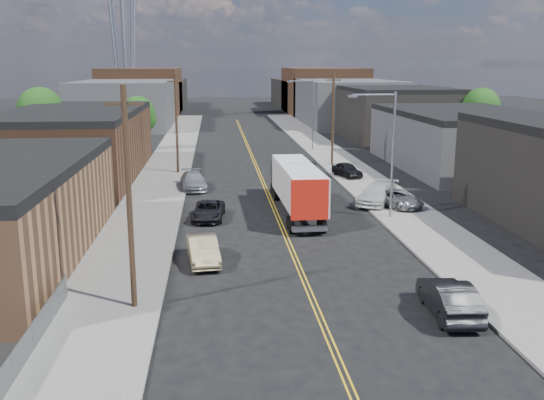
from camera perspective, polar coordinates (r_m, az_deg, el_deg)
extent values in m
plane|color=black|center=(77.04, -2.07, 4.57)|extent=(260.00, 260.00, 0.00)
cube|color=gold|center=(62.25, -1.26, 2.64)|extent=(0.32, 120.00, 0.01)
cube|color=slate|center=(62.29, -10.01, 2.52)|extent=(5.00, 140.00, 0.15)
cube|color=slate|center=(63.62, 7.32, 2.82)|extent=(5.00, 140.00, 0.15)
cube|color=#503120|center=(62.15, -18.05, 4.80)|extent=(12.00, 26.00, 6.00)
cube|color=black|center=(61.82, -18.26, 7.83)|extent=(12.00, 26.00, 0.60)
cube|color=navy|center=(41.76, 22.73, 1.70)|extent=(0.30, 20.00, 0.80)
cube|color=#373739|center=(68.01, 17.57, 5.25)|extent=(14.00, 24.00, 5.50)
cube|color=black|center=(67.72, 17.74, 7.81)|extent=(14.00, 24.00, 0.60)
cube|color=black|center=(92.31, 11.35, 7.86)|extent=(14.00, 22.00, 7.00)
cube|color=black|center=(92.09, 11.45, 10.22)|extent=(14.00, 22.00, 0.60)
cube|color=#373739|center=(112.44, -13.53, 8.83)|extent=(16.00, 30.00, 8.00)
cube|color=#373739|center=(114.00, 7.06, 9.13)|extent=(16.00, 30.00, 8.00)
cube|color=#503120|center=(137.15, -12.12, 9.95)|extent=(16.00, 26.00, 10.00)
cube|color=#503120|center=(138.44, 4.83, 10.20)|extent=(16.00, 26.00, 10.00)
cube|color=black|center=(157.09, -11.27, 9.74)|extent=(16.00, 40.00, 7.00)
cube|color=black|center=(158.21, 3.52, 9.98)|extent=(16.00, 40.00, 7.00)
cylinder|color=gray|center=(127.43, -13.77, 14.18)|extent=(0.80, 0.80, 30.00)
cylinder|color=gray|center=(125.94, -14.70, 14.16)|extent=(1.94, 1.94, 29.98)
cylinder|color=gray|center=(125.45, -13.06, 14.25)|extent=(1.94, 1.94, 29.98)
cylinder|color=gray|center=(129.42, -14.45, 14.12)|extent=(1.94, 1.94, 29.98)
cylinder|color=gray|center=(128.94, -12.86, 14.21)|extent=(1.94, 1.94, 29.98)
cylinder|color=gray|center=(43.44, 11.30, 4.04)|extent=(0.18, 0.18, 9.00)
cylinder|color=gray|center=(42.62, 9.59, 9.76)|extent=(3.00, 0.12, 0.12)
cube|color=gray|center=(42.26, 7.59, 9.66)|extent=(0.60, 0.25, 0.18)
cylinder|color=gray|center=(77.41, 3.88, 7.94)|extent=(0.18, 0.18, 9.00)
cylinder|color=gray|center=(76.95, 2.80, 11.13)|extent=(3.00, 0.12, 0.12)
cube|color=gray|center=(76.75, 1.67, 11.06)|extent=(0.60, 0.25, 0.18)
cylinder|color=black|center=(27.05, -13.30, -0.13)|extent=(0.26, 0.26, 10.00)
cube|color=black|center=(26.46, -13.76, 8.78)|extent=(1.60, 0.12, 0.12)
cylinder|color=black|center=(61.53, -8.97, 7.07)|extent=(0.26, 0.26, 10.00)
cube|color=black|center=(61.28, -9.11, 10.98)|extent=(1.60, 0.12, 0.12)
cylinder|color=black|center=(65.63, 5.75, 7.50)|extent=(0.26, 0.26, 10.00)
cube|color=black|center=(65.39, 5.83, 11.17)|extent=(1.60, 0.12, 0.12)
cube|color=slate|center=(23.25, -23.28, -14.55)|extent=(0.02, 16.00, 1.20)
cube|color=slate|center=(22.99, -23.41, -13.21)|extent=(0.05, 16.00, 0.05)
cylinder|color=black|center=(74.28, -20.74, 5.21)|extent=(0.36, 0.36, 4.50)
sphere|color=#143B10|center=(73.95, -20.96, 7.97)|extent=(5.04, 5.04, 5.04)
sphere|color=#143B10|center=(74.15, -20.40, 7.33)|extent=(3.96, 3.96, 3.96)
sphere|color=#143B10|center=(73.75, -21.38, 7.44)|extent=(3.60, 3.60, 3.60)
cylinder|color=black|center=(79.23, -12.39, 5.88)|extent=(0.36, 0.36, 3.75)
sphere|color=#143B10|center=(78.95, -12.49, 8.04)|extent=(4.20, 4.20, 4.20)
sphere|color=#143B10|center=(79.24, -12.00, 7.53)|extent=(3.30, 3.30, 3.30)
sphere|color=#143B10|center=(78.66, -12.87, 7.62)|extent=(3.00, 3.00, 3.00)
cylinder|color=black|center=(84.02, 18.92, 6.03)|extent=(0.36, 0.36, 4.25)
sphere|color=#143B10|center=(83.73, 19.08, 8.34)|extent=(4.76, 4.76, 4.76)
sphere|color=#143B10|center=(84.31, 19.33, 7.77)|extent=(3.74, 3.74, 3.74)
sphere|color=#143B10|center=(83.20, 18.85, 7.92)|extent=(3.40, 3.40, 3.40)
cube|color=silver|center=(43.88, 2.45, 1.59)|extent=(2.68, 11.19, 2.60)
cube|color=#AC170D|center=(38.49, 3.58, 0.01)|extent=(2.43, 0.18, 2.62)
cube|color=gray|center=(38.95, 3.54, -2.72)|extent=(2.31, 0.66, 0.25)
cube|color=black|center=(50.76, 1.39, 1.99)|extent=(2.39, 3.02, 2.88)
cylinder|color=black|center=(40.30, 3.23, -2.26)|extent=(2.43, 0.99, 0.93)
cylinder|color=black|center=(50.94, 1.38, 0.92)|extent=(2.34, 0.98, 0.93)
imported|color=#7F7253|center=(34.00, -6.49, -4.69)|extent=(2.04, 4.60, 1.47)
imported|color=black|center=(43.36, -6.02, -1.00)|extent=(2.56, 4.80, 1.28)
imported|color=#A9ACAE|center=(54.07, -7.41, 1.81)|extent=(2.63, 5.35, 1.50)
imported|color=black|center=(28.03, 16.32, -8.84)|extent=(1.99, 4.94, 1.60)
imported|color=#929496|center=(47.31, 11.60, 0.16)|extent=(4.03, 5.17, 1.31)
imported|color=silver|center=(48.16, 9.91, 0.61)|extent=(4.72, 5.72, 1.56)
imported|color=black|center=(59.30, 7.08, 2.86)|extent=(2.76, 4.32, 1.37)
imported|color=black|center=(59.68, 3.27, 2.90)|extent=(2.50, 5.30, 1.46)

